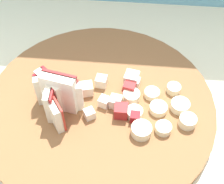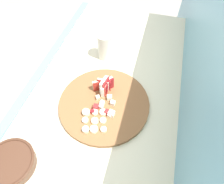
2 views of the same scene
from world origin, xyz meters
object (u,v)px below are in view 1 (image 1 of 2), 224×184
at_px(apple_dice_pile, 116,94).
at_px(banana_slice_rows, 157,111).
at_px(cutting_board, 100,105).
at_px(apple_wedge_fan, 56,95).

xyz_separation_m(apple_dice_pile, banana_slice_rows, (0.06, -0.03, -0.00)).
xyz_separation_m(cutting_board, apple_dice_pile, (0.03, 0.01, 0.02)).
relative_size(cutting_board, banana_slice_rows, 3.26).
height_order(apple_wedge_fan, apple_dice_pile, apple_wedge_fan).
bearing_deg(cutting_board, apple_wedge_fan, -167.52).
xyz_separation_m(apple_wedge_fan, banana_slice_rows, (0.15, -0.00, -0.02)).
distance_m(apple_dice_pile, banana_slice_rows, 0.07).
height_order(apple_wedge_fan, banana_slice_rows, apple_wedge_fan).
distance_m(cutting_board, apple_wedge_fan, 0.07).
relative_size(cutting_board, apple_wedge_fan, 4.43).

